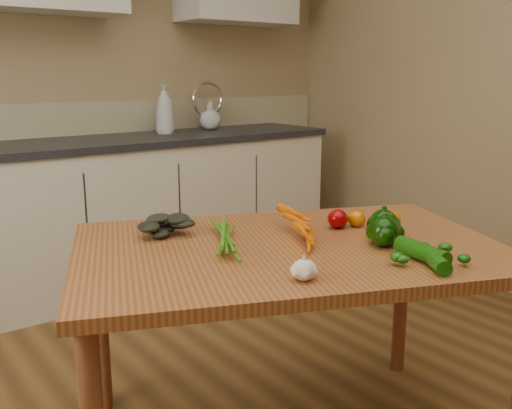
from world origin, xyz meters
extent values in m
cube|color=tan|center=(0.00, 2.51, 1.30)|extent=(4.00, 0.02, 2.60)
cube|color=#B7AF89|center=(0.00, 2.48, 0.55)|extent=(3.98, 0.03, 1.10)
cube|color=beige|center=(0.20, 2.19, 0.43)|extent=(2.80, 0.60, 0.86)
cube|color=#28282D|center=(0.20, 2.19, 0.88)|extent=(2.84, 0.64, 0.04)
cube|color=#99999E|center=(0.98, 2.19, 0.84)|extent=(0.55, 0.42, 0.10)
cylinder|color=silver|center=(0.98, 2.37, 1.02)|extent=(0.02, 0.02, 0.24)
cube|color=#A05A2E|center=(0.04, 0.37, 0.71)|extent=(1.60, 1.34, 0.04)
cylinder|color=brown|center=(-0.39, 0.96, 0.35)|extent=(0.06, 0.06, 0.69)
cylinder|color=brown|center=(0.77, 0.48, 0.35)|extent=(0.06, 0.06, 0.69)
imported|color=silver|center=(0.59, 2.24, 1.05)|extent=(0.14, 0.15, 0.31)
imported|color=silver|center=(0.64, 2.37, 1.00)|extent=(0.12, 0.12, 0.21)
imported|color=silver|center=(0.96, 2.31, 0.99)|extent=(0.16, 0.16, 0.18)
ellipsoid|color=white|center=(-0.13, 0.10, 0.76)|extent=(0.07, 0.07, 0.06)
sphere|color=black|center=(0.32, 0.19, 0.77)|extent=(0.08, 0.08, 0.08)
sphere|color=black|center=(0.34, 0.24, 0.78)|extent=(0.10, 0.10, 0.10)
sphere|color=black|center=(0.27, 0.18, 0.78)|extent=(0.10, 0.10, 0.10)
ellipsoid|color=#840204|center=(0.31, 0.42, 0.77)|extent=(0.07, 0.07, 0.07)
ellipsoid|color=#CE6205|center=(0.38, 0.40, 0.76)|extent=(0.07, 0.07, 0.06)
ellipsoid|color=#CE6205|center=(0.48, 0.32, 0.76)|extent=(0.07, 0.07, 0.06)
cylinder|color=#0D4307|center=(0.25, 0.01, 0.76)|extent=(0.08, 0.20, 0.05)
cylinder|color=#0D4307|center=(0.24, -0.04, 0.76)|extent=(0.14, 0.17, 0.05)
camera|label=1|loc=(-1.10, -0.98, 1.28)|focal=40.00mm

